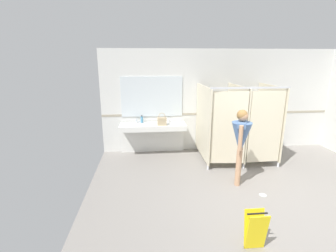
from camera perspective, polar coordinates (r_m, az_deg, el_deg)
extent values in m
cube|color=gray|center=(4.86, 23.87, -18.19)|extent=(6.80, 6.87, 0.10)
cube|color=silver|center=(7.12, 12.76, 5.83)|extent=(6.80, 0.12, 2.82)
cube|color=#9E937F|center=(7.13, 12.75, 2.91)|extent=(6.80, 0.01, 0.06)
cube|color=silver|center=(6.55, -3.59, -0.12)|extent=(1.77, 0.58, 0.14)
cube|color=silver|center=(6.91, -3.60, -3.04)|extent=(1.77, 0.08, 0.73)
cube|color=#ADADA8|center=(6.51, -7.47, -0.12)|extent=(0.42, 0.32, 0.11)
cylinder|color=silver|center=(6.71, -7.44, 1.26)|extent=(0.04, 0.04, 0.11)
cylinder|color=silver|center=(6.64, -7.47, 1.53)|extent=(0.03, 0.11, 0.03)
sphere|color=silver|center=(6.72, -6.83, 1.09)|extent=(0.04, 0.04, 0.04)
cube|color=#ADADA8|center=(6.54, 0.28, 0.08)|extent=(0.42, 0.32, 0.11)
cylinder|color=silver|center=(6.73, 0.09, 1.45)|extent=(0.04, 0.04, 0.11)
cylinder|color=silver|center=(6.67, 0.13, 1.71)|extent=(0.03, 0.11, 0.03)
sphere|color=silver|center=(6.76, 0.67, 1.27)|extent=(0.04, 0.04, 0.04)
cube|color=silver|center=(6.68, -3.79, 6.87)|extent=(1.67, 0.02, 1.08)
cube|color=beige|center=(6.23, 8.16, 1.06)|extent=(0.03, 1.46, 1.79)
cylinder|color=silver|center=(5.93, 9.32, -9.52)|extent=(0.05, 0.05, 0.12)
cube|color=beige|center=(6.49, 15.69, 1.21)|extent=(0.03, 1.46, 1.79)
cylinder|color=silver|center=(6.20, 17.25, -8.90)|extent=(0.05, 0.05, 0.12)
cube|color=beige|center=(6.85, 22.54, 1.33)|extent=(0.03, 1.46, 1.79)
cylinder|color=silver|center=(6.58, 24.37, -8.19)|extent=(0.05, 0.05, 0.12)
cube|color=beige|center=(5.71, 14.06, -0.56)|extent=(0.79, 0.10, 1.69)
cube|color=beige|center=(6.05, 21.89, -0.32)|extent=(0.79, 0.06, 1.69)
cube|color=#B7BABF|center=(5.70, 18.85, 8.46)|extent=(1.81, 0.04, 0.04)
cylinder|color=tan|center=(5.42, 16.25, -8.63)|extent=(0.11, 0.11, 0.78)
cylinder|color=tan|center=(5.26, 16.12, -9.39)|extent=(0.11, 0.11, 0.78)
cone|color=#4C6B99|center=(5.13, 16.68, -2.84)|extent=(0.53, 0.53, 0.67)
cube|color=#4C6B99|center=(5.04, 16.94, 0.46)|extent=(0.32, 0.45, 0.10)
cylinder|color=tan|center=(5.33, 16.90, -1.18)|extent=(0.08, 0.08, 0.49)
cylinder|color=tan|center=(4.87, 16.60, -2.69)|extent=(0.08, 0.08, 0.49)
sphere|color=tan|center=(5.01, 17.09, 2.28)|extent=(0.21, 0.21, 0.21)
sphere|color=olive|center=(5.00, 16.99, 2.46)|extent=(0.21, 0.21, 0.21)
cube|color=tan|center=(6.37, -1.44, 1.07)|extent=(0.23, 0.13, 0.20)
torus|color=tan|center=(6.34, -1.44, 2.31)|extent=(0.18, 0.02, 0.18)
cylinder|color=teal|center=(6.67, -6.14, 1.49)|extent=(0.07, 0.07, 0.17)
cylinder|color=black|center=(6.65, -6.16, 2.35)|extent=(0.03, 0.03, 0.04)
cube|color=yellow|center=(3.76, 20.10, -22.39)|extent=(0.28, 0.10, 0.56)
cube|color=yellow|center=(3.83, 19.50, -21.61)|extent=(0.28, 0.10, 0.56)
cylinder|color=black|center=(3.65, 20.18, -18.69)|extent=(0.28, 0.02, 0.02)
cylinder|color=#B7BABF|center=(5.22, 21.30, -14.79)|extent=(0.14, 0.14, 0.01)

